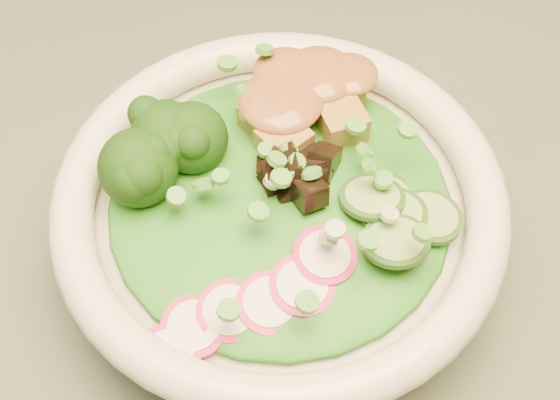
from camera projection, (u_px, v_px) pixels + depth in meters
salad_bowl at (280, 219)px, 0.45m from camera, size 0.26×0.26×0.07m
lettuce_bed at (280, 199)px, 0.44m from camera, size 0.19×0.19×0.02m
broccoli_florets at (173, 172)px, 0.43m from camera, size 0.09×0.09×0.04m
radish_slices at (265, 296)px, 0.40m from camera, size 0.11×0.07×0.02m
cucumber_slices at (393, 205)px, 0.42m from camera, size 0.09×0.09×0.03m
mushroom_heap at (284, 169)px, 0.43m from camera, size 0.09×0.09×0.04m
tofu_cubes at (300, 106)px, 0.46m from camera, size 0.10×0.08×0.03m
peanut_sauce at (300, 92)px, 0.45m from camera, size 0.07×0.05×0.02m
scallion_garnish at (280, 175)px, 0.42m from camera, size 0.18×0.18×0.02m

